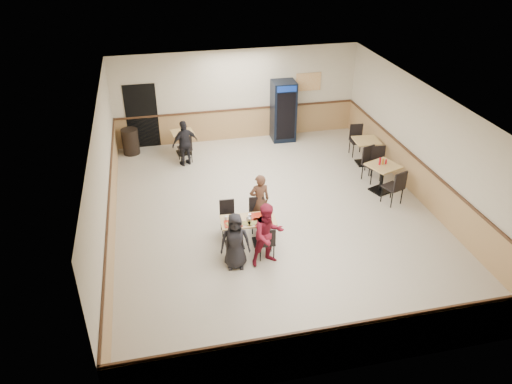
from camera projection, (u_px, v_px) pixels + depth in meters
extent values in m
plane|color=beige|center=(275.00, 215.00, 12.75)|extent=(10.00, 10.00, 0.00)
plane|color=silver|center=(277.00, 103.00, 11.25)|extent=(10.00, 10.00, 0.00)
plane|color=beige|center=(237.00, 95.00, 16.22)|extent=(8.00, 0.00, 8.00)
plane|color=beige|center=(357.00, 303.00, 7.78)|extent=(8.00, 0.00, 8.00)
plane|color=beige|center=(105.00, 180.00, 11.24)|extent=(0.00, 10.00, 10.00)
plane|color=beige|center=(427.00, 147.00, 12.76)|extent=(0.00, 10.00, 10.00)
cube|color=tan|center=(238.00, 124.00, 16.71)|extent=(7.98, 0.03, 1.00)
cube|color=tan|center=(420.00, 182.00, 13.26)|extent=(0.03, 9.98, 1.00)
cube|color=#472B19|center=(238.00, 109.00, 16.43)|extent=(7.98, 0.04, 0.06)
cube|color=black|center=(142.00, 116.00, 15.84)|extent=(1.00, 0.02, 2.10)
cube|color=orange|center=(308.00, 82.00, 16.50)|extent=(0.85, 0.02, 0.60)
cube|color=black|center=(235.00, 244.00, 11.63)|extent=(0.42, 0.42, 0.04)
cylinder|color=black|center=(235.00, 233.00, 11.47)|extent=(0.08, 0.08, 0.61)
cube|color=tan|center=(235.00, 222.00, 11.31)|extent=(0.66, 0.66, 0.04)
cube|color=black|center=(261.00, 242.00, 11.72)|extent=(0.42, 0.42, 0.04)
cylinder|color=black|center=(262.00, 230.00, 11.56)|extent=(0.08, 0.08, 0.61)
cube|color=tan|center=(262.00, 219.00, 11.40)|extent=(0.66, 0.66, 0.04)
imported|color=black|center=(235.00, 241.00, 10.64)|extent=(0.70, 0.50, 1.32)
imported|color=maroon|center=(268.00, 235.00, 10.71)|extent=(0.82, 0.69, 1.49)
imported|color=#533423|center=(260.00, 200.00, 12.04)|extent=(0.52, 0.36, 1.39)
imported|color=black|center=(185.00, 143.00, 14.89)|extent=(0.90, 0.63, 1.42)
cube|color=#B5210C|center=(233.00, 224.00, 11.20)|extent=(0.42, 0.31, 0.02)
cube|color=#B5210C|center=(259.00, 216.00, 11.47)|extent=(0.42, 0.31, 0.02)
cube|color=#B5210C|center=(263.00, 221.00, 11.28)|extent=(0.42, 0.31, 0.02)
cube|color=#B5210C|center=(263.00, 223.00, 11.23)|extent=(0.42, 0.31, 0.02)
cylinder|color=white|center=(231.00, 224.00, 11.19)|extent=(0.21, 0.21, 0.01)
cube|color=#B79547|center=(231.00, 223.00, 11.19)|extent=(0.27, 0.21, 0.02)
cylinder|color=white|center=(266.00, 220.00, 11.33)|extent=(0.21, 0.21, 0.01)
cube|color=#B79547|center=(266.00, 220.00, 11.32)|extent=(0.28, 0.24, 0.02)
cylinder|color=white|center=(253.00, 224.00, 11.21)|extent=(0.21, 0.21, 0.01)
cube|color=#B79547|center=(253.00, 223.00, 11.20)|extent=(0.24, 0.16, 0.02)
cylinder|color=white|center=(245.00, 224.00, 11.20)|extent=(0.21, 0.21, 0.01)
cube|color=#B79547|center=(245.00, 223.00, 11.19)|extent=(0.27, 0.22, 0.02)
cylinder|color=silver|center=(230.00, 225.00, 11.07)|extent=(0.07, 0.07, 0.09)
cylinder|color=silver|center=(226.00, 218.00, 11.33)|extent=(0.07, 0.07, 0.09)
cylinder|color=silver|center=(238.00, 225.00, 11.07)|extent=(0.07, 0.07, 0.09)
cylinder|color=silver|center=(238.00, 218.00, 11.33)|extent=(0.07, 0.07, 0.09)
cylinder|color=silver|center=(250.00, 216.00, 11.36)|extent=(0.07, 0.07, 0.12)
ellipsoid|color=silver|center=(249.00, 218.00, 11.31)|extent=(0.13, 0.13, 0.09)
cube|color=black|center=(380.00, 190.00, 13.82)|extent=(0.62, 0.62, 0.04)
cylinder|color=black|center=(382.00, 178.00, 13.63)|extent=(0.10, 0.10, 0.73)
cube|color=tan|center=(384.00, 166.00, 13.44)|extent=(0.96, 0.96, 0.04)
cube|color=black|center=(364.00, 163.00, 15.29)|extent=(0.50, 0.50, 0.04)
cylinder|color=black|center=(365.00, 152.00, 15.10)|extent=(0.09, 0.09, 0.71)
cube|color=tan|center=(367.00, 141.00, 14.92)|extent=(0.78, 0.78, 0.04)
cylinder|color=red|center=(380.00, 161.00, 13.40)|extent=(0.06, 0.06, 0.20)
cylinder|color=#BA7B18|center=(383.00, 161.00, 13.43)|extent=(0.06, 0.06, 0.17)
cylinder|color=red|center=(386.00, 162.00, 13.45)|extent=(0.05, 0.05, 0.14)
cube|color=black|center=(184.00, 153.00, 15.93)|extent=(0.48, 0.48, 0.04)
cylinder|color=black|center=(183.00, 143.00, 15.75)|extent=(0.09, 0.09, 0.65)
cube|color=tan|center=(182.00, 133.00, 15.58)|extent=(0.75, 0.75, 0.04)
cube|color=black|center=(283.00, 111.00, 16.42)|extent=(0.77, 0.75, 1.99)
cube|color=black|center=(286.00, 117.00, 16.12)|extent=(0.61, 0.04, 1.57)
cube|color=navy|center=(287.00, 89.00, 15.65)|extent=(0.63, 0.04, 0.19)
cylinder|color=black|center=(130.00, 141.00, 15.72)|extent=(0.52, 0.52, 0.82)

